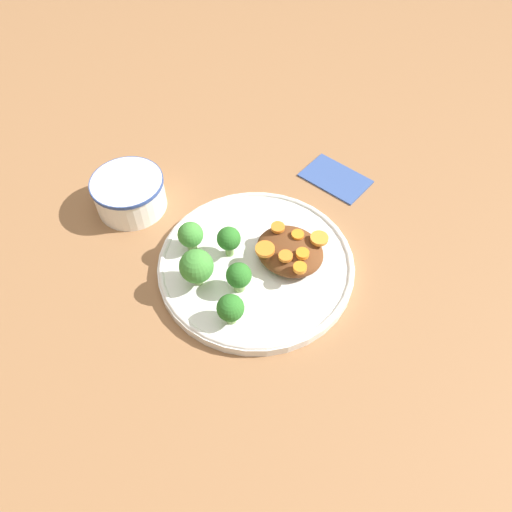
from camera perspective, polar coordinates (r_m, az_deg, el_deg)
name	(u,v)px	position (r m, az deg, el deg)	size (l,w,h in m)	color
ground_plane	(256,269)	(0.74, 0.00, -1.45)	(4.00, 4.00, 0.00)	#8C603D
plate	(256,264)	(0.74, 0.00, -0.97)	(0.29, 0.29, 0.02)	silver
dip_bowl	(129,192)	(0.83, -14.29, 7.09)	(0.12, 0.12, 0.06)	white
stew_mound	(290,251)	(0.73, 3.87, 0.59)	(0.10, 0.09, 0.03)	#5B3319
broccoli_floret_0	(196,267)	(0.68, -6.82, -1.20)	(0.05, 0.05, 0.06)	#7FA85B
broccoli_floret_1	(191,235)	(0.73, -7.49, 2.37)	(0.04, 0.04, 0.05)	#759E51
broccoli_floret_2	(230,309)	(0.65, -2.93, -6.03)	(0.04, 0.04, 0.05)	#7FA85B
broccoli_floret_3	(229,239)	(0.72, -3.12, 1.92)	(0.03, 0.03, 0.05)	#759E51
broccoli_floret_4	(239,276)	(0.68, -1.97, -2.32)	(0.04, 0.04, 0.05)	#7FA85B
carrot_slice_0	(298,235)	(0.72, 4.79, 2.45)	(0.02, 0.02, 0.00)	orange
carrot_slice_1	(265,249)	(0.70, 1.03, 0.79)	(0.03, 0.03, 0.01)	orange
carrot_slice_2	(302,254)	(0.70, 5.34, 0.28)	(0.02, 0.02, 0.01)	orange
carrot_slice_3	(279,228)	(0.73, 2.61, 3.23)	(0.02, 0.02, 0.01)	orange
carrot_slice_4	(300,268)	(0.69, 5.04, -1.33)	(0.02, 0.02, 0.01)	orange
carrot_slice_5	(319,238)	(0.72, 7.25, 2.01)	(0.03, 0.03, 0.01)	orange
carrot_slice_6	(286,256)	(0.70, 3.40, -0.01)	(0.02, 0.02, 0.01)	orange
napkin	(336,178)	(0.88, 9.08, 8.82)	(0.11, 0.07, 0.01)	#334C8C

